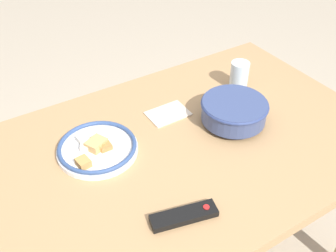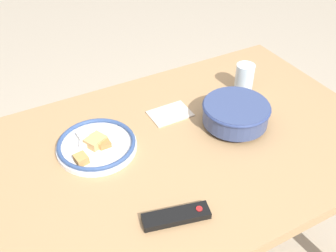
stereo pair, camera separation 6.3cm
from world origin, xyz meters
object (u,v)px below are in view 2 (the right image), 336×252
Objects in this scene: food_plate at (96,145)px; noodle_bowl at (235,112)px; drinking_glass at (244,78)px; tv_remote at (176,216)px.

noodle_bowl is at bearing 167.07° from food_plate.
noodle_bowl is 0.23m from drinking_glass.
noodle_bowl is 1.22× the size of tv_remote.
drinking_glass reaches higher than tv_remote.
food_plate is at bearing -152.45° from tv_remote.
drinking_glass is at bearing -134.96° from noodle_bowl.
drinking_glass reaches higher than food_plate.
noodle_bowl reaches higher than food_plate.
noodle_bowl is 0.90× the size of food_plate.
noodle_bowl is 0.49m from food_plate.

